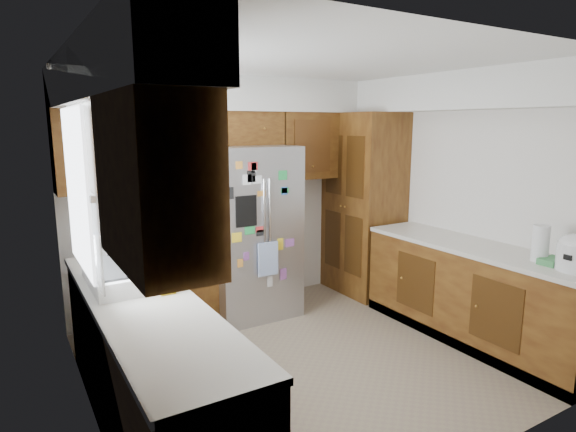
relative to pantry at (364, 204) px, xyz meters
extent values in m
plane|color=gray|center=(-1.50, -1.15, -1.07)|extent=(3.60, 3.60, 0.00)
cube|color=silver|center=(-1.50, 0.45, 0.18)|extent=(3.60, 0.04, 2.50)
cube|color=silver|center=(-3.30, -1.15, 0.18)|extent=(0.04, 3.20, 2.50)
cube|color=silver|center=(0.30, -1.15, 0.18)|extent=(0.04, 3.20, 2.50)
cube|color=silver|center=(-1.50, -2.75, 0.18)|extent=(3.60, 0.04, 2.50)
cube|color=white|center=(-1.50, -1.15, 1.43)|extent=(3.60, 3.20, 0.02)
cube|color=silver|center=(-1.50, 0.26, 1.25)|extent=(3.60, 0.38, 0.35)
cube|color=silver|center=(-3.11, -1.15, 1.25)|extent=(0.38, 3.20, 0.35)
cube|color=silver|center=(0.11, -1.15, 1.25)|extent=(0.38, 3.20, 0.35)
cube|color=#46220D|center=(-2.63, 0.28, 0.70)|extent=(1.33, 0.34, 0.75)
cube|color=#46220D|center=(-0.36, 0.28, 0.70)|extent=(1.33, 0.34, 0.75)
cube|color=#46220D|center=(-3.13, -2.30, 0.70)|extent=(0.34, 0.85, 0.75)
cube|color=white|center=(-3.29, -1.05, 0.53)|extent=(0.02, 0.90, 1.05)
cube|color=white|center=(-3.25, -1.05, 0.53)|extent=(0.01, 1.02, 1.15)
cube|color=#1F36B8|center=(-2.54, 0.09, 0.55)|extent=(0.16, 0.02, 0.22)
cube|color=#C2B294|center=(-2.88, 0.09, 0.75)|extent=(0.16, 0.02, 0.20)
cube|color=#46220D|center=(-3.00, -1.45, -0.64)|extent=(0.60, 2.60, 0.88)
cube|color=#46220D|center=(-2.33, 0.15, -0.64)|extent=(0.75, 0.60, 0.88)
cube|color=beige|center=(-3.00, -1.45, -0.17)|extent=(0.63, 2.60, 0.04)
cube|color=beige|center=(-2.33, 0.15, -0.17)|extent=(0.75, 0.60, 0.04)
cube|color=black|center=(-3.00, -1.45, -1.02)|extent=(0.60, 2.60, 0.10)
cube|color=white|center=(-2.69, -2.30, -0.61)|extent=(0.01, 0.58, 0.80)
cube|color=#46220D|center=(0.00, -1.62, -0.64)|extent=(0.60, 2.25, 0.88)
cube|color=beige|center=(0.00, -1.62, -0.17)|extent=(0.63, 2.25, 0.04)
cube|color=black|center=(0.00, -1.62, -1.02)|extent=(0.60, 2.25, 0.10)
cube|color=#46220D|center=(0.00, 0.00, 0.00)|extent=(0.60, 0.90, 2.15)
cube|color=gray|center=(-1.50, 0.05, -0.17)|extent=(0.90, 0.75, 1.80)
cylinder|color=silver|center=(-1.53, -0.34, -0.02)|extent=(0.02, 0.02, 0.90)
cylinder|color=silver|center=(-1.47, -0.34, -0.02)|extent=(0.02, 0.02, 0.90)
cube|color=black|center=(-1.72, -0.33, 0.12)|extent=(0.22, 0.01, 0.30)
cube|color=silver|center=(-1.50, -0.35, -0.38)|extent=(0.22, 0.01, 0.34)
cube|color=black|center=(-1.66, -0.33, 0.46)|extent=(0.09, 0.00, 0.11)
cube|color=blue|center=(-1.30, -0.33, 0.29)|extent=(0.07, 0.00, 0.08)
cube|color=red|center=(-1.58, -0.33, -0.07)|extent=(0.07, 0.00, 0.05)
cube|color=green|center=(-1.69, -0.33, -0.07)|extent=(0.11, 0.00, 0.08)
cube|color=white|center=(-1.47, -0.33, -0.62)|extent=(0.06, 0.00, 0.11)
cube|color=green|center=(-1.31, -0.33, 0.45)|extent=(0.10, 0.00, 0.09)
cube|color=#8C4C99|center=(-1.73, -0.33, -0.32)|extent=(0.06, 0.00, 0.08)
cube|color=white|center=(-1.63, -0.33, 0.54)|extent=(0.06, 0.00, 0.09)
cube|color=#8C4C99|center=(-1.31, -0.33, -0.57)|extent=(0.08, 0.00, 0.12)
cube|color=#8C4C99|center=(-1.23, -0.33, -0.25)|extent=(0.10, 0.00, 0.08)
cube|color=red|center=(-1.64, -0.33, 0.55)|extent=(0.10, 0.00, 0.08)
cube|color=orange|center=(-1.55, -0.33, 0.28)|extent=(0.09, 0.00, 0.05)
cube|color=black|center=(-1.88, -0.33, 0.31)|extent=(0.05, 0.00, 0.11)
cube|color=white|center=(-1.60, -0.33, 0.42)|extent=(0.10, 0.00, 0.08)
cube|color=orange|center=(-1.79, -0.33, -0.38)|extent=(0.06, 0.00, 0.08)
cube|color=white|center=(-1.71, -0.33, 0.43)|extent=(0.09, 0.00, 0.10)
cube|color=yellow|center=(-1.83, -0.33, -0.12)|extent=(0.10, 0.00, 0.09)
cube|color=orange|center=(-1.79, -0.33, 0.57)|extent=(0.07, 0.00, 0.07)
cube|color=yellow|center=(-1.35, -0.33, -0.25)|extent=(0.07, 0.00, 0.12)
cube|color=green|center=(-1.29, -0.33, 0.29)|extent=(0.09, 0.00, 0.05)
cube|color=black|center=(-1.57, -0.33, -0.10)|extent=(0.09, 0.00, 0.06)
cube|color=#46220D|center=(-1.50, 0.28, 0.90)|extent=(0.96, 0.34, 0.35)
sphere|color=#194CA7|center=(-1.87, 0.25, 1.22)|extent=(0.29, 0.29, 0.29)
cylinder|color=black|center=(-1.47, 0.23, 1.15)|extent=(0.28, 0.28, 0.16)
ellipsoid|color=#333338|center=(-1.47, 0.23, 1.23)|extent=(0.26, 0.26, 0.12)
cube|color=white|center=(-3.00, -1.05, -0.09)|extent=(0.52, 0.70, 0.12)
cube|color=black|center=(-3.00, -1.05, -0.03)|extent=(0.44, 0.60, 0.02)
cylinder|color=silver|center=(-3.20, -1.05, 0.07)|extent=(0.02, 0.02, 0.30)
cylinder|color=silver|center=(-3.14, -1.05, 0.20)|extent=(0.16, 0.02, 0.02)
cube|color=yellow|center=(-2.84, -1.36, -0.13)|extent=(0.10, 0.18, 0.04)
cube|color=black|center=(-2.94, -0.53, -0.10)|extent=(0.18, 0.14, 0.10)
cylinder|color=black|center=(-2.94, -0.53, 0.09)|extent=(0.16, 0.16, 0.28)
cylinder|color=gray|center=(-3.02, -0.38, -0.05)|extent=(0.14, 0.14, 0.20)
sphere|color=white|center=(-2.92, -0.19, -0.05)|extent=(0.20, 0.20, 0.20)
cube|color=#3F72B2|center=(-3.09, -0.03, -0.06)|extent=(0.14, 0.10, 0.18)
cube|color=#BFB28C|center=(-2.86, 0.12, -0.08)|extent=(0.10, 0.08, 0.14)
cylinder|color=white|center=(-2.98, -0.71, -0.10)|extent=(0.08, 0.08, 0.11)
cube|color=black|center=(-0.15, -2.53, -0.03)|extent=(0.04, 0.06, 0.04)
cylinder|color=white|center=(-0.01, -2.22, -0.01)|extent=(0.13, 0.13, 0.30)
camera|label=1|loc=(-3.71, -4.40, 0.94)|focal=30.00mm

